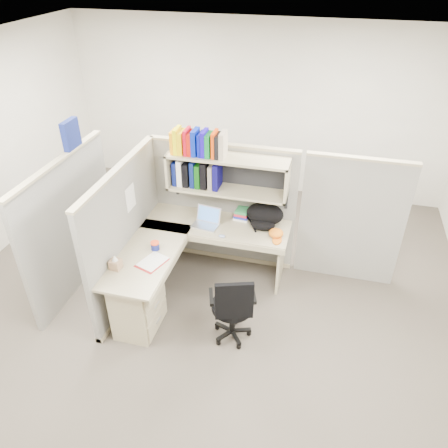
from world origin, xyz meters
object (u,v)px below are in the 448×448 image
(laptop, at_px, (205,218))
(snack_canister, at_px, (155,246))
(desk, at_px, (160,282))
(task_chair, at_px, (232,317))
(backpack, at_px, (264,216))

(laptop, xyz_separation_m, snack_canister, (-0.40, -0.59, -0.06))
(desk, distance_m, laptop, 0.92)
(desk, xyz_separation_m, task_chair, (0.86, -0.20, -0.12))
(laptop, bearing_deg, task_chair, -51.30)
(laptop, relative_size, snack_canister, 3.12)
(desk, height_order, laptop, laptop)
(snack_canister, bearing_deg, laptop, 55.81)
(laptop, distance_m, snack_canister, 0.71)
(snack_canister, distance_m, task_chair, 1.14)
(desk, distance_m, snack_canister, 0.41)
(backpack, distance_m, snack_canister, 1.32)
(desk, relative_size, snack_canister, 18.02)
(desk, bearing_deg, snack_canister, 119.49)
(backpack, xyz_separation_m, snack_canister, (-1.07, -0.77, -0.08))
(desk, relative_size, backpack, 3.94)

